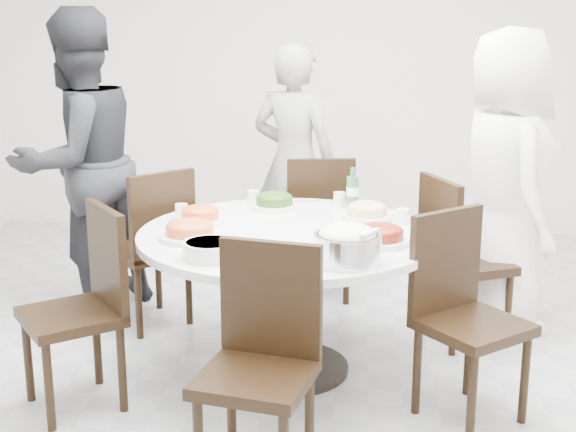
# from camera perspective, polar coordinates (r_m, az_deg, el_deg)

# --- Properties ---
(floor) EXTENTS (6.00, 6.00, 0.01)m
(floor) POSITION_cam_1_polar(r_m,az_deg,el_deg) (4.09, 3.30, -12.11)
(floor) COLOR #AFAFB4
(floor) RESTS_ON ground
(wall_back) EXTENTS (6.00, 0.01, 2.80)m
(wall_back) POSITION_cam_1_polar(r_m,az_deg,el_deg) (6.68, 4.35, 10.74)
(wall_back) COLOR white
(wall_back) RESTS_ON ground
(dining_table) EXTENTS (1.50, 1.50, 0.75)m
(dining_table) POSITION_cam_1_polar(r_m,az_deg,el_deg) (4.13, -0.06, -6.17)
(dining_table) COLOR white
(dining_table) RESTS_ON floor
(chair_ne) EXTENTS (0.55, 0.55, 0.95)m
(chair_ne) POSITION_cam_1_polar(r_m,az_deg,el_deg) (4.59, 12.65, -3.07)
(chair_ne) COLOR black
(chair_ne) RESTS_ON floor
(chair_n) EXTENTS (0.48, 0.48, 0.95)m
(chair_n) POSITION_cam_1_polar(r_m,az_deg,el_deg) (5.18, 2.12, -0.71)
(chair_n) COLOR black
(chair_n) RESTS_ON floor
(chair_nw) EXTENTS (0.59, 0.59, 0.95)m
(chair_nw) POSITION_cam_1_polar(r_m,az_deg,el_deg) (4.79, -9.99, -2.18)
(chair_nw) COLOR black
(chair_nw) RESTS_ON floor
(chair_sw) EXTENTS (0.59, 0.59, 0.95)m
(chair_sw) POSITION_cam_1_polar(r_m,az_deg,el_deg) (3.86, -15.20, -6.59)
(chair_sw) COLOR black
(chair_sw) RESTS_ON floor
(chair_s) EXTENTS (0.50, 0.50, 0.95)m
(chair_s) POSITION_cam_1_polar(r_m,az_deg,el_deg) (3.14, -2.35, -11.07)
(chair_s) COLOR black
(chair_s) RESTS_ON floor
(chair_se) EXTENTS (0.59, 0.59, 0.95)m
(chair_se) POSITION_cam_1_polar(r_m,az_deg,el_deg) (3.72, 13.05, -7.30)
(chair_se) COLOR black
(chair_se) RESTS_ON floor
(diner_right) EXTENTS (0.74, 0.96, 1.75)m
(diner_right) POSITION_cam_1_polar(r_m,az_deg,el_deg) (4.73, 15.09, 2.28)
(diner_right) COLOR white
(diner_right) RESTS_ON floor
(diner_middle) EXTENTS (0.68, 0.55, 1.62)m
(diner_middle) POSITION_cam_1_polar(r_m,az_deg,el_deg) (5.50, 0.44, 3.80)
(diner_middle) COLOR black
(diner_middle) RESTS_ON floor
(diner_left) EXTENTS (1.09, 1.14, 1.85)m
(diner_left) POSITION_cam_1_polar(r_m,az_deg,el_deg) (5.03, -14.68, 3.63)
(diner_left) COLOR black
(diner_left) RESTS_ON floor
(dish_greens) EXTENTS (0.26, 0.26, 0.07)m
(dish_greens) POSITION_cam_1_polar(r_m,az_deg,el_deg) (4.48, -0.97, 0.96)
(dish_greens) COLOR white
(dish_greens) RESTS_ON dining_table
(dish_pale) EXTENTS (0.27, 0.27, 0.07)m
(dish_pale) POSITION_cam_1_polar(r_m,az_deg,el_deg) (4.27, 5.64, 0.25)
(dish_pale) COLOR white
(dish_pale) RESTS_ON dining_table
(dish_orange) EXTENTS (0.25, 0.25, 0.07)m
(dish_orange) POSITION_cam_1_polar(r_m,az_deg,el_deg) (4.20, -6.24, -0.04)
(dish_orange) COLOR white
(dish_orange) RESTS_ON dining_table
(dish_redbrown) EXTENTS (0.28, 0.28, 0.07)m
(dish_redbrown) POSITION_cam_1_polar(r_m,az_deg,el_deg) (3.83, 6.57, -1.45)
(dish_redbrown) COLOR white
(dish_redbrown) RESTS_ON dining_table
(dish_tofu) EXTENTS (0.30, 0.30, 0.08)m
(dish_tofu) POSITION_cam_1_polar(r_m,az_deg,el_deg) (3.91, -7.00, -1.10)
(dish_tofu) COLOR white
(dish_tofu) RESTS_ON dining_table
(rice_bowl) EXTENTS (0.30, 0.30, 0.13)m
(rice_bowl) POSITION_cam_1_polar(r_m,az_deg,el_deg) (3.53, 4.24, -2.31)
(rice_bowl) COLOR silver
(rice_bowl) RESTS_ON dining_table
(soup_bowl) EXTENTS (0.25, 0.25, 0.08)m
(soup_bowl) POSITION_cam_1_polar(r_m,az_deg,el_deg) (3.60, -5.56, -2.40)
(soup_bowl) COLOR white
(soup_bowl) RESTS_ON dining_table
(beverage_bottle) EXTENTS (0.07, 0.07, 0.23)m
(beverage_bottle) POSITION_cam_1_polar(r_m,az_deg,el_deg) (4.47, 4.61, 1.96)
(beverage_bottle) COLOR #28663B
(beverage_bottle) RESTS_ON dining_table
(tea_cups) EXTENTS (0.07, 0.07, 0.08)m
(tea_cups) POSITION_cam_1_polar(r_m,az_deg,el_deg) (4.60, 0.23, 1.41)
(tea_cups) COLOR white
(tea_cups) RESTS_ON dining_table
(chopsticks) EXTENTS (0.24, 0.04, 0.01)m
(chopsticks) POSITION_cam_1_polar(r_m,az_deg,el_deg) (4.61, 0.73, 1.00)
(chopsticks) COLOR tan
(chopsticks) RESTS_ON dining_table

